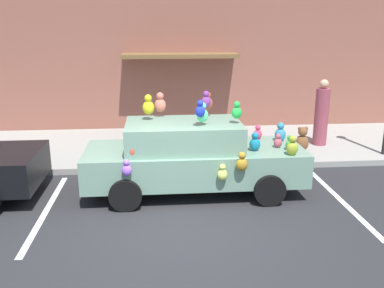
% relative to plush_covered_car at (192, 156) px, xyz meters
% --- Properties ---
extents(ground_plane, '(60.00, 60.00, 0.00)m').
position_rel_plush_covered_car_xyz_m(ground_plane, '(-0.44, -1.71, -0.81)').
color(ground_plane, '#262628').
extents(sidewalk, '(24.00, 4.00, 0.15)m').
position_rel_plush_covered_car_xyz_m(sidewalk, '(-0.44, 3.29, -0.73)').
color(sidewalk, gray).
rests_on(sidewalk, ground).
extents(storefront_building, '(24.00, 1.25, 6.40)m').
position_rel_plush_covered_car_xyz_m(storefront_building, '(-0.44, 5.44, 2.38)').
color(storefront_building, brown).
rests_on(storefront_building, ground).
extents(parking_stripe_front, '(0.12, 3.60, 0.01)m').
position_rel_plush_covered_car_xyz_m(parking_stripe_front, '(3.01, -0.71, -0.81)').
color(parking_stripe_front, silver).
rests_on(parking_stripe_front, ground).
extents(parking_stripe_rear, '(0.12, 3.60, 0.01)m').
position_rel_plush_covered_car_xyz_m(parking_stripe_rear, '(-2.92, -0.71, -0.81)').
color(parking_stripe_rear, silver).
rests_on(parking_stripe_rear, ground).
extents(plush_covered_car, '(4.59, 1.96, 2.14)m').
position_rel_plush_covered_car_xyz_m(plush_covered_car, '(0.00, 0.00, 0.00)').
color(plush_covered_car, gray).
rests_on(plush_covered_car, ground).
extents(teddy_bear_on_sidewalk, '(0.36, 0.30, 0.68)m').
position_rel_plush_covered_car_xyz_m(teddy_bear_on_sidewalk, '(3.20, 2.26, -0.34)').
color(teddy_bear_on_sidewalk, brown).
rests_on(teddy_bear_on_sidewalk, sidewalk).
extents(pedestrian_near_shopfront, '(0.39, 0.39, 1.87)m').
position_rel_plush_covered_car_xyz_m(pedestrian_near_shopfront, '(3.93, 2.85, 0.21)').
color(pedestrian_near_shopfront, '#933F4D').
rests_on(pedestrian_near_shopfront, sidewalk).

